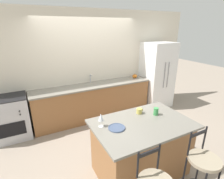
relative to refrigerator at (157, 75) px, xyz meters
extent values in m
plane|color=gray|center=(-1.95, -0.25, -0.94)|extent=(18.00, 18.00, 0.00)
cube|color=beige|center=(-1.95, 0.39, 0.41)|extent=(6.00, 0.07, 2.70)
cube|color=#936038|center=(-1.95, 0.10, -0.50)|extent=(3.00, 0.59, 0.88)
cube|color=gray|center=(-1.95, 0.10, -0.04)|extent=(3.04, 0.62, 0.03)
cube|color=black|center=(-1.95, 0.10, -0.03)|extent=(0.56, 0.32, 0.01)
cylinder|color=#ADAFB5|center=(-1.95, 0.30, 0.08)|extent=(0.02, 0.02, 0.22)
cylinder|color=#ADAFB5|center=(-1.95, 0.24, 0.18)|extent=(0.02, 0.12, 0.02)
cube|color=#936038|center=(-1.97, -1.98, -0.50)|extent=(1.38, 0.87, 0.88)
cube|color=gray|center=(-1.97, -1.98, -0.04)|extent=(1.50, 0.99, 0.03)
cube|color=white|center=(0.00, 0.00, 0.00)|extent=(0.81, 0.75, 1.88)
cylinder|color=#939399|center=(-0.06, -0.39, 0.09)|extent=(0.02, 0.02, 0.71)
cylinder|color=#939399|center=(0.06, -0.39, 0.09)|extent=(0.02, 0.02, 0.71)
cube|color=#B7B7BC|center=(-3.86, 0.07, -0.48)|extent=(0.73, 0.61, 0.92)
cube|color=black|center=(-3.86, -0.24, -0.59)|extent=(0.53, 0.01, 0.29)
cube|color=black|center=(-3.86, 0.07, -0.01)|extent=(0.73, 0.61, 0.02)
cylinder|color=black|center=(-3.65, -0.25, -0.22)|extent=(0.03, 0.02, 0.03)
cylinder|color=black|center=(-3.65, -0.25, -0.30)|extent=(0.03, 0.02, 0.03)
cylinder|color=black|center=(-2.51, -2.62, -0.06)|extent=(0.02, 0.02, 0.35)
cylinder|color=black|center=(-2.22, -2.62, -0.06)|extent=(0.02, 0.02, 0.35)
cube|color=black|center=(-2.36, -2.62, 0.06)|extent=(0.29, 0.02, 0.04)
cylinder|color=black|center=(-1.72, -2.63, -0.61)|extent=(0.02, 0.02, 0.67)
cylinder|color=black|center=(-1.43, -2.63, -0.61)|extent=(0.02, 0.02, 0.67)
cylinder|color=gray|center=(-1.57, -2.77, -0.25)|extent=(0.40, 0.40, 0.04)
cylinder|color=black|center=(-1.72, -2.63, -0.06)|extent=(0.02, 0.02, 0.35)
cylinder|color=black|center=(-1.43, -2.63, -0.06)|extent=(0.02, 0.02, 0.35)
cube|color=black|center=(-1.57, -2.63, 0.06)|extent=(0.29, 0.02, 0.04)
cylinder|color=#425170|center=(-2.39, -1.93, -0.02)|extent=(0.25, 0.25, 0.01)
torus|color=#425170|center=(-2.39, -1.93, -0.01)|extent=(0.24, 0.24, 0.01)
cylinder|color=white|center=(-2.57, -1.78, -0.02)|extent=(0.07, 0.07, 0.00)
cylinder|color=white|center=(-2.57, -1.78, 0.03)|extent=(0.01, 0.01, 0.09)
cone|color=white|center=(-2.57, -1.78, 0.13)|extent=(0.08, 0.08, 0.11)
cylinder|color=#C1B251|center=(-1.84, -1.70, 0.02)|extent=(0.09, 0.09, 0.09)
torus|color=#C1B251|center=(-1.79, -1.70, 0.02)|extent=(0.06, 0.01, 0.06)
cylinder|color=#3D934C|center=(-1.62, -1.87, 0.04)|extent=(0.08, 0.08, 0.12)
ellipsoid|color=orange|center=(-0.69, 0.12, 0.02)|extent=(0.13, 0.13, 0.10)
cylinder|color=brown|center=(-0.69, 0.12, 0.09)|extent=(0.02, 0.02, 0.02)
camera|label=1|loc=(-3.44, -3.82, 1.36)|focal=28.00mm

